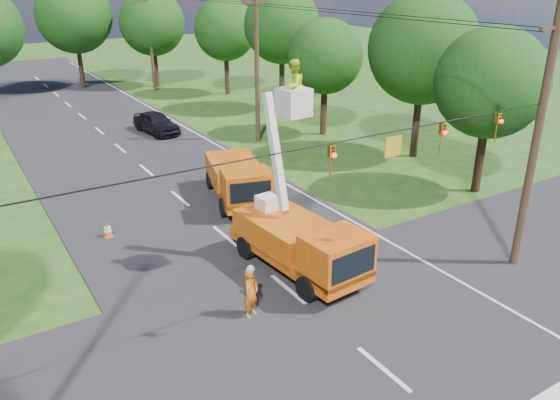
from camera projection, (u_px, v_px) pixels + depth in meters
ground at (147, 171)px, 31.18m from camera, size 140.00×140.00×0.00m
road_main at (147, 171)px, 31.18m from camera, size 12.00×100.00×0.06m
road_cross at (340, 334)px, 17.08m from camera, size 56.00×10.00×0.07m
edge_line at (234, 155)px, 33.92m from camera, size 0.12×90.00×0.02m
bucket_truck at (300, 231)px, 20.07m from camera, size 2.80×6.20×7.82m
second_truck at (238, 179)px, 26.61m from camera, size 3.65×6.24×2.20m
ground_worker at (251, 293)px, 17.65m from camera, size 0.75×0.66×1.74m
distant_car at (156, 123)px, 38.31m from camera, size 2.37×4.63×1.51m
traffic_cone_2 at (296, 247)px, 21.70m from camera, size 0.38×0.38×0.71m
traffic_cone_3 at (300, 212)px, 24.89m from camera, size 0.38×0.38×0.71m
traffic_cone_7 at (236, 169)px, 30.44m from camera, size 0.38×0.38×0.71m
traffic_cone_8 at (108, 229)px, 23.22m from camera, size 0.38×0.38×0.71m
pole_right_near at (537, 137)px, 19.27m from camera, size 1.80×0.30×10.00m
pole_right_mid at (257, 64)px, 34.94m from camera, size 1.80×0.30×10.00m
pole_right_far at (150, 36)px, 50.61m from camera, size 1.80×0.30×10.00m
signal_span at (409, 142)px, 15.90m from camera, size 18.00×0.29×1.07m
tree_right_a at (491, 83)px, 26.24m from camera, size 5.40×5.40×8.28m
tree_right_b at (423, 49)px, 31.34m from camera, size 6.40×6.40×9.65m
tree_right_c at (325, 57)px, 36.38m from camera, size 5.00×5.00×7.83m
tree_right_d at (282, 25)px, 42.90m from camera, size 6.00×6.00×9.70m
tree_right_e at (225, 29)px, 49.02m from camera, size 5.60×5.60×8.63m
tree_far_b at (74, 15)px, 51.19m from camera, size 7.00×7.00×10.32m
tree_far_c at (152, 23)px, 52.30m from camera, size 6.20×6.20×9.18m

